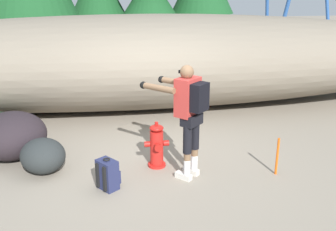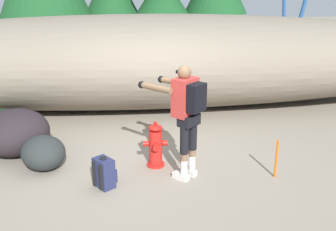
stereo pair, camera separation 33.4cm
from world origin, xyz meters
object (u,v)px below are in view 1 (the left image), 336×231
spare_backpack (108,175)px  boulder_small (43,156)px  utility_worker (188,108)px  boulder_large (12,135)px  survey_stake (277,156)px  fire_hydrant (157,146)px

spare_backpack → boulder_small: (-0.99, 0.69, 0.05)m
spare_backpack → boulder_small: bearing=107.6°
spare_backpack → boulder_small: boulder_small is taller
utility_worker → boulder_large: size_ratio=1.47×
spare_backpack → survey_stake: survey_stake is taller
boulder_small → spare_backpack: bearing=-34.6°
boulder_large → spare_backpack: bearing=-39.9°
boulder_large → survey_stake: 4.35m
spare_backpack → survey_stake: bearing=-36.8°
spare_backpack → survey_stake: size_ratio=0.78×
boulder_small → survey_stake: 3.62m
utility_worker → survey_stake: bearing=-140.7°
boulder_large → survey_stake: bearing=-17.1°
survey_stake → utility_worker: bearing=173.9°
spare_backpack → boulder_large: 2.07m
fire_hydrant → boulder_small: 1.78m
boulder_large → boulder_small: 0.88m
fire_hydrant → boulder_small: (-1.78, 0.08, -0.08)m
fire_hydrant → utility_worker: (0.41, -0.41, 0.75)m
utility_worker → spare_backpack: size_ratio=3.67×
utility_worker → boulder_small: size_ratio=2.27×
fire_hydrant → boulder_large: 2.47m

